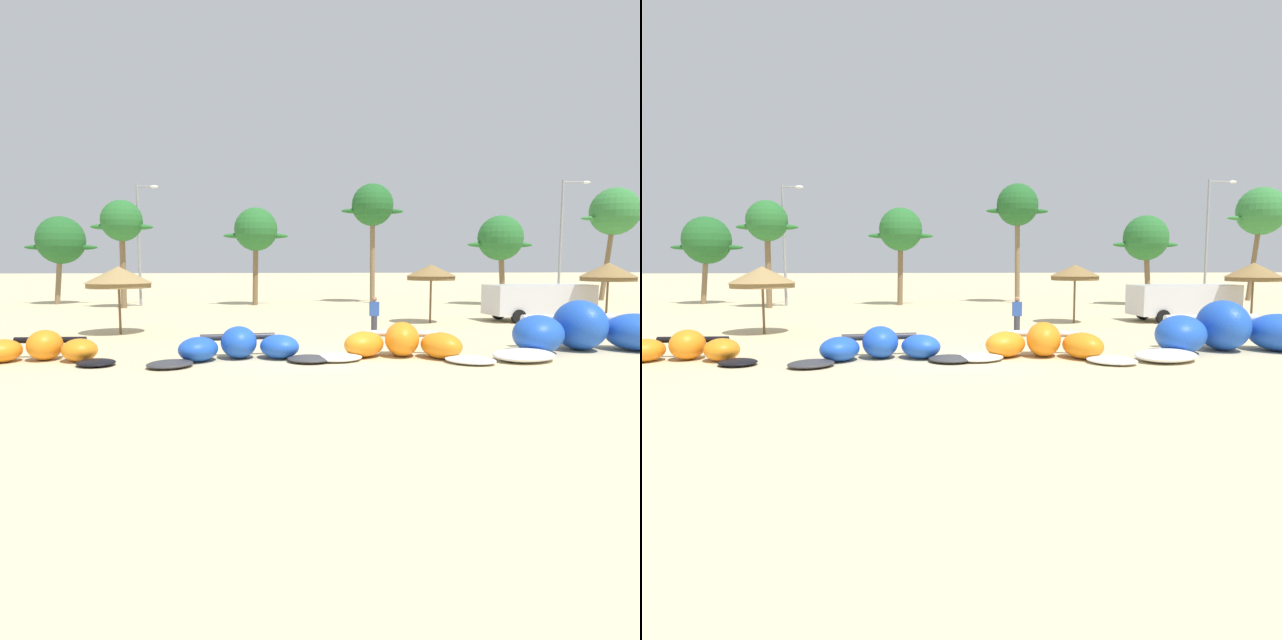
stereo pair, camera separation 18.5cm
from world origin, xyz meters
TOP-DOWN VIEW (x-y plane):
  - ground_plane at (0.00, 0.00)m, footprint 260.00×260.00m
  - kite_far_left at (-8.50, 0.34)m, footprint 5.12×2.36m
  - kite_left at (-2.59, 0.12)m, footprint 5.63×2.88m
  - kite_left_of_center at (2.47, 0.02)m, footprint 5.58×3.17m
  - kite_center at (8.87, 0.54)m, footprint 8.29×4.01m
  - beach_umbrella_near_van at (-7.84, 6.61)m, footprint 2.70×2.70m
  - beach_umbrella_middle at (6.19, 9.46)m, footprint 2.42×2.42m
  - beach_umbrella_near_palms at (14.69, 8.52)m, footprint 2.64×2.64m
  - parked_van at (11.84, 9.94)m, footprint 5.43×2.55m
  - person_near_kites at (2.48, 4.74)m, footprint 0.36×0.24m
  - palm_leftmost at (-16.21, 23.58)m, footprint 4.99×3.33m
  - palm_left at (-11.01, 19.75)m, footprint 3.93×2.62m
  - palm_left_of_gap at (-2.54, 21.42)m, footprint 4.43×2.96m
  - palm_center_left at (5.81, 22.88)m, footprint 4.53×3.02m
  - palm_center_right at (14.21, 20.01)m, footprint 4.62×3.08m
  - palm_right_of_gap at (24.87, 23.77)m, footprint 5.45×3.63m
  - lamppost_west at (-10.29, 21.59)m, footprint 1.48×0.24m
  - lamppost_west_center at (19.81, 21.93)m, footprint 2.15×0.24m

SIDE VIEW (x-z plane):
  - ground_plane at x=0.00m, z-range 0.00..0.00m
  - kite_far_left at x=-8.50m, z-range -0.11..0.82m
  - kite_left at x=-2.59m, z-range -0.12..0.88m
  - kite_left_of_center at x=2.47m, z-range -0.13..0.96m
  - kite_center at x=8.87m, z-range -0.20..1.50m
  - person_near_kites at x=2.48m, z-range 0.01..1.63m
  - parked_van at x=11.84m, z-range 0.17..2.01m
  - beach_umbrella_near_van at x=-7.84m, z-range 0.96..3.77m
  - beach_umbrella_middle at x=6.19m, z-range 1.05..3.91m
  - beach_umbrella_near_palms at x=14.69m, z-range 1.03..3.99m
  - palm_leftmost at x=-16.21m, z-range 1.37..7.54m
  - palm_center_right at x=14.21m, z-range 1.48..7.64m
  - lamppost_west at x=-10.29m, z-range 0.49..8.64m
  - lamppost_west_center at x=19.81m, z-range 0.58..9.47m
  - palm_left_of_gap at x=-2.54m, z-range 1.78..8.47m
  - palm_left at x=-11.01m, z-range 2.03..8.94m
  - palm_right_of_gap at x=24.87m, z-range 2.45..11.11m
  - palm_center_left at x=5.81m, z-range 2.66..11.25m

